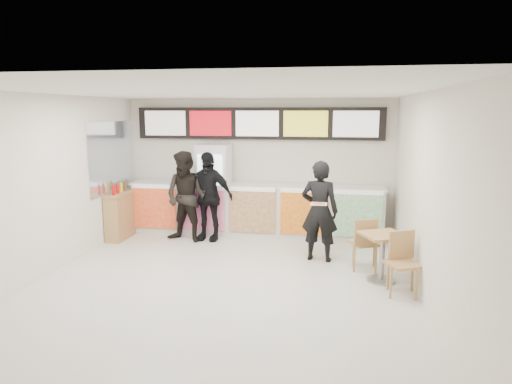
% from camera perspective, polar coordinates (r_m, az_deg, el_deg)
% --- Properties ---
extents(floor, '(7.00, 7.00, 0.00)m').
position_cam_1_polar(floor, '(7.35, -4.35, -11.65)').
color(floor, beige).
rests_on(floor, ground).
extents(ceiling, '(7.00, 7.00, 0.00)m').
position_cam_1_polar(ceiling, '(6.83, -4.69, 12.42)').
color(ceiling, white).
rests_on(ceiling, wall_back).
extents(wall_back, '(6.00, 0.00, 6.00)m').
position_cam_1_polar(wall_back, '(10.33, 0.27, 3.30)').
color(wall_back, silver).
rests_on(wall_back, floor).
extents(wall_left, '(0.00, 7.00, 7.00)m').
position_cam_1_polar(wall_left, '(8.20, -25.28, 0.57)').
color(wall_left, silver).
rests_on(wall_left, floor).
extents(wall_right, '(0.00, 7.00, 7.00)m').
position_cam_1_polar(wall_right, '(6.85, 20.61, -0.80)').
color(wall_right, silver).
rests_on(wall_right, floor).
extents(service_counter, '(5.56, 0.77, 1.14)m').
position_cam_1_polar(service_counter, '(10.08, -0.11, -2.21)').
color(service_counter, silver).
rests_on(service_counter, floor).
extents(menu_board, '(5.50, 0.14, 0.70)m').
position_cam_1_polar(menu_board, '(10.17, 0.20, 8.56)').
color(menu_board, black).
rests_on(menu_board, wall_back).
extents(drinks_fridge, '(0.70, 0.67, 2.00)m').
position_cam_1_polar(drinks_fridge, '(10.22, -5.27, 0.36)').
color(drinks_fridge, white).
rests_on(drinks_fridge, floor).
extents(mirror_panel, '(0.01, 2.00, 1.50)m').
position_cam_1_polar(mirror_panel, '(10.25, -17.50, 4.19)').
color(mirror_panel, '#B2B7BF').
rests_on(mirror_panel, wall_left).
extents(customer_main, '(0.73, 0.54, 1.85)m').
position_cam_1_polar(customer_main, '(8.37, 7.95, -2.37)').
color(customer_main, black).
rests_on(customer_main, floor).
extents(customer_left, '(1.07, 0.91, 1.91)m').
position_cam_1_polar(customer_left, '(9.63, -8.73, -0.60)').
color(customer_left, black).
rests_on(customer_left, floor).
extents(customer_mid, '(1.15, 0.57, 1.89)m').
position_cam_1_polar(customer_mid, '(9.69, -6.07, -0.53)').
color(customer_mid, black).
rests_on(customer_mid, floor).
extents(pizza_slice, '(0.36, 0.36, 0.02)m').
position_cam_1_polar(pizza_slice, '(7.89, 7.87, -1.43)').
color(pizza_slice, beige).
rests_on(pizza_slice, customer_main).
extents(cafe_table, '(1.07, 1.64, 0.94)m').
position_cam_1_polar(cafe_table, '(7.63, 15.54, -6.82)').
color(cafe_table, tan).
rests_on(cafe_table, floor).
extents(condiment_ledge, '(0.36, 0.89, 1.18)m').
position_cam_1_polar(condiment_ledge, '(10.25, -16.64, -2.81)').
color(condiment_ledge, tan).
rests_on(condiment_ledge, floor).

